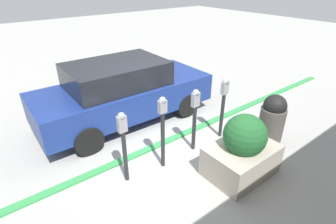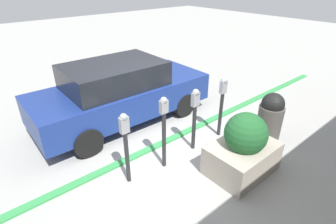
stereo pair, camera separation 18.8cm
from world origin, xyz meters
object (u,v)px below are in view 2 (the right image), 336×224
(parking_meter_second, at_px, (164,125))
(parked_car_front, at_px, (121,92))
(parking_meter_middle, at_px, (195,112))
(trash_bin, at_px, (270,118))
(parking_meter_fourth, at_px, (222,100))
(planter_box, at_px, (243,148))
(parking_meter_nearest, at_px, (125,140))

(parking_meter_second, distance_m, parked_car_front, 2.08)
(parking_meter_middle, relative_size, trash_bin, 1.18)
(parking_meter_second, xyz_separation_m, trash_bin, (2.28, -0.81, -0.33))
(parking_meter_fourth, bearing_deg, parking_meter_second, -178.38)
(parking_meter_fourth, height_order, planter_box, parking_meter_fourth)
(parking_meter_second, distance_m, parking_meter_middle, 0.85)
(parking_meter_fourth, xyz_separation_m, parked_car_front, (-1.37, 2.00, -0.11))
(parking_meter_second, bearing_deg, parking_meter_middle, 3.84)
(parking_meter_fourth, relative_size, parked_car_front, 0.33)
(parking_meter_nearest, height_order, parked_car_front, parked_car_front)
(parked_car_front, xyz_separation_m, trash_bin, (1.97, -2.86, -0.21))
(parking_meter_nearest, relative_size, parking_meter_middle, 1.01)
(parking_meter_middle, relative_size, parked_car_front, 0.32)
(parking_meter_nearest, xyz_separation_m, parking_meter_middle, (1.61, -0.03, -0.01))
(parking_meter_fourth, height_order, parked_car_front, parked_car_front)
(parking_meter_second, height_order, trash_bin, parking_meter_second)
(parking_meter_second, height_order, parked_car_front, parked_car_front)
(parking_meter_middle, distance_m, trash_bin, 1.70)
(parking_meter_middle, bearing_deg, parking_meter_second, -176.16)
(parking_meter_nearest, distance_m, parking_meter_fourth, 2.44)
(parking_meter_fourth, xyz_separation_m, trash_bin, (0.60, -0.86, -0.31))
(parking_meter_middle, height_order, trash_bin, parking_meter_middle)
(parking_meter_second, xyz_separation_m, planter_box, (1.02, -1.05, -0.41))
(parking_meter_second, distance_m, trash_bin, 2.44)
(parking_meter_second, xyz_separation_m, parking_meter_middle, (0.85, 0.06, -0.04))
(parking_meter_second, height_order, planter_box, parking_meter_second)
(planter_box, bearing_deg, parking_meter_fourth, 58.85)
(trash_bin, bearing_deg, parking_meter_nearest, 163.58)
(parking_meter_second, bearing_deg, parking_meter_nearest, 173.64)
(trash_bin, bearing_deg, planter_box, -169.36)
(parking_meter_second, relative_size, parked_car_front, 0.34)
(planter_box, height_order, trash_bin, planter_box)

